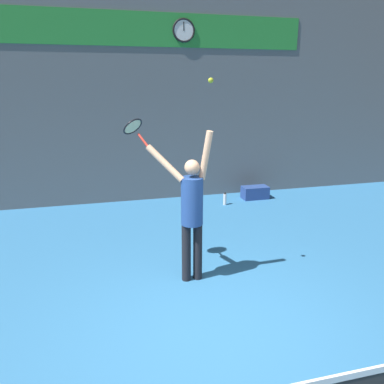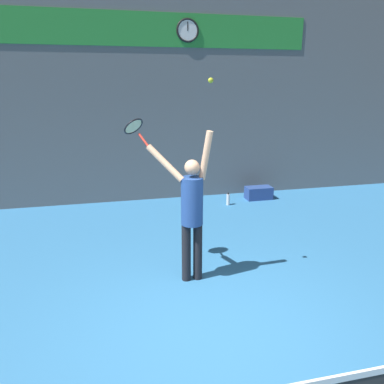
# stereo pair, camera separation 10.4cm
# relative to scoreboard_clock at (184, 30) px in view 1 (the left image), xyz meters

# --- Properties ---
(ground_plane) EXTENTS (18.00, 18.00, 0.00)m
(ground_plane) POSITION_rel_scoreboard_clock_xyz_m (-0.86, -5.44, -3.88)
(ground_plane) COLOR teal
(back_wall) EXTENTS (18.00, 0.10, 5.00)m
(back_wall) POSITION_rel_scoreboard_clock_xyz_m (-0.86, 0.08, -1.38)
(back_wall) COLOR slate
(back_wall) RESTS_ON ground_plane
(sponsor_banner) EXTENTS (7.37, 0.02, 0.71)m
(sponsor_banner) POSITION_rel_scoreboard_clock_xyz_m (-0.86, 0.02, -0.00)
(sponsor_banner) COLOR #288C38
(scoreboard_clock) EXTENTS (0.52, 0.05, 0.52)m
(scoreboard_clock) POSITION_rel_scoreboard_clock_xyz_m (0.00, 0.00, 0.00)
(scoreboard_clock) COLOR white
(tennis_player) EXTENTS (0.87, 0.53, 2.16)m
(tennis_player) POSITION_rel_scoreboard_clock_xyz_m (-0.86, -4.01, -2.80)
(tennis_player) COLOR black
(tennis_player) RESTS_ON ground_plane
(tennis_racket) EXTENTS (0.38, 0.42, 0.39)m
(tennis_racket) POSITION_rel_scoreboard_clock_xyz_m (-1.55, -3.48, -1.73)
(tennis_racket) COLOR red
(tennis_ball) EXTENTS (0.07, 0.07, 0.07)m
(tennis_ball) POSITION_rel_scoreboard_clock_xyz_m (-0.63, -4.12, -1.10)
(tennis_ball) COLOR #CCDB2D
(water_bottle) EXTENTS (0.08, 0.08, 0.30)m
(water_bottle) POSITION_rel_scoreboard_clock_xyz_m (0.77, -0.84, -3.74)
(water_bottle) COLOR silver
(water_bottle) RESTS_ON ground_plane
(equipment_bag) EXTENTS (0.64, 0.34, 0.30)m
(equipment_bag) POSITION_rel_scoreboard_clock_xyz_m (1.66, -0.55, -3.73)
(equipment_bag) COLOR navy
(equipment_bag) RESTS_ON ground_plane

